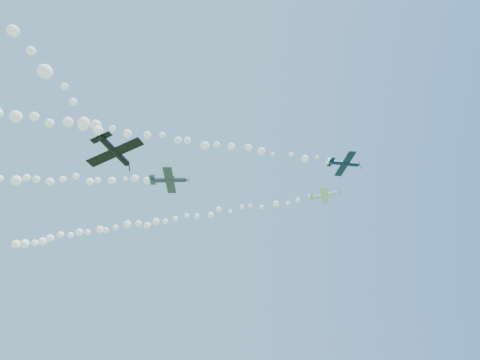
{
  "coord_description": "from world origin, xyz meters",
  "views": [
    {
      "loc": [
        -0.95,
        -62.22,
        2.0
      ],
      "look_at": [
        3.95,
        -7.02,
        46.13
      ],
      "focal_mm": 30.0,
      "sensor_mm": 36.0,
      "label": 1
    }
  ],
  "objects": [
    {
      "name": "plane_white",
      "position": [
        24.34,
        8.23,
        55.26
      ],
      "size": [
        6.91,
        7.32,
        1.87
      ],
      "rotation": [
        0.07,
        -0.07,
        -0.35
      ],
      "color": "white"
    },
    {
      "name": "plane_black",
      "position": [
        -12.36,
        -26.87,
        33.45
      ],
      "size": [
        6.59,
        6.39,
        2.2
      ],
      "rotation": [
        -0.23,
        -0.1,
        1.16
      ],
      "color": "black"
    },
    {
      "name": "plane_navy",
      "position": [
        23.27,
        -8.28,
        50.39
      ],
      "size": [
        6.67,
        7.03,
        1.77
      ],
      "rotation": [
        -0.02,
        -0.07,
        0.13
      ],
      "color": "#0D1E3D"
    },
    {
      "name": "smoke_trail_white",
      "position": [
        -15.16,
        22.57,
        54.94
      ],
      "size": [
        75.25,
        28.95,
        2.95
      ],
      "primitive_type": null,
      "color": "white"
    },
    {
      "name": "plane_grey",
      "position": [
        -8.32,
        -7.17,
        45.15
      ],
      "size": [
        7.25,
        7.58,
        1.93
      ],
      "rotation": [
        0.04,
        -0.04,
        -0.07
      ],
      "color": "#35394D"
    },
    {
      "name": "smoke_trail_navy",
      "position": [
        -16.51,
        -13.44,
        50.17
      ],
      "size": [
        75.65,
        11.92,
        2.64
      ],
      "primitive_type": null,
      "color": "white"
    }
  ]
}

